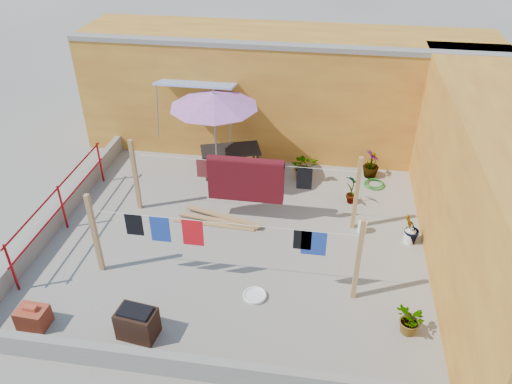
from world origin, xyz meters
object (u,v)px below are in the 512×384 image
green_hose (375,184)px  brazier (137,323)px  plant_back_a (304,167)px  outdoor_table (230,151)px  brick_stack (33,317)px  water_jug_a (362,227)px  patio_umbrella (214,101)px  water_jug_b (409,236)px  white_basin (255,295)px

green_hose → brazier: bearing=-127.3°
green_hose → plant_back_a: size_ratio=0.70×
outdoor_table → plant_back_a: (1.92, -0.03, -0.26)m
brick_stack → green_hose: bearing=42.6°
water_jug_a → patio_umbrella: bearing=157.5°
brazier → green_hose: bearing=52.7°
brazier → plant_back_a: (2.43, 5.60, 0.09)m
brazier → water_jug_b: 5.91m
green_hose → plant_back_a: (-1.82, 0.01, 0.34)m
patio_umbrella → green_hose: (3.97, 0.54, -2.23)m
green_hose → plant_back_a: bearing=179.6°
green_hose → outdoor_table: bearing=179.3°
brick_stack → plant_back_a: bearing=52.7°
outdoor_table → green_hose: size_ratio=3.14×
outdoor_table → plant_back_a: 1.94m
brick_stack → brazier: brazier is taller
brazier → water_jug_b: (4.88, 3.34, -0.13)m
green_hose → water_jug_a: bearing=-100.2°
brazier → water_jug_a: brazier is taller
water_jug_b → plant_back_a: bearing=137.3°
outdoor_table → white_basin: 4.67m
water_jug_a → green_hose: 2.07m
white_basin → green_hose: size_ratio=0.85×
water_jug_a → plant_back_a: bearing=125.4°
patio_umbrella → brick_stack: patio_umbrella is taller
water_jug_b → green_hose: 2.33m
patio_umbrella → green_hose: bearing=7.7°
green_hose → plant_back_a: plant_back_a is taller
plant_back_a → outdoor_table: bearing=179.0°
white_basin → plant_back_a: size_ratio=0.60×
patio_umbrella → water_jug_b: (4.60, -1.71, -2.11)m
patio_umbrella → white_basin: patio_umbrella is taller
white_basin → water_jug_a: bearing=49.0°
water_jug_a → plant_back_a: size_ratio=0.42×
white_basin → green_hose: same height
outdoor_table → brick_stack: (-2.40, -5.70, -0.44)m
patio_umbrella → plant_back_a: (2.16, 0.55, -1.89)m
brick_stack → water_jug_b: bearing=26.7°
outdoor_table → brazier: (-0.51, -5.63, -0.35)m
outdoor_table → brazier: bearing=-95.1°
patio_umbrella → water_jug_b: 5.34m
white_basin → water_jug_a: 3.11m
patio_umbrella → water_jug_b: bearing=-20.3°
outdoor_table → water_jug_a: outdoor_table is taller
outdoor_table → brick_stack: size_ratio=3.09×
green_hose → brick_stack: bearing=-137.4°
brick_stack → water_jug_a: (5.78, 3.62, -0.06)m
patio_umbrella → water_jug_b: patio_umbrella is taller
water_jug_b → outdoor_table: bearing=152.3°
brazier → water_jug_a: size_ratio=2.27×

